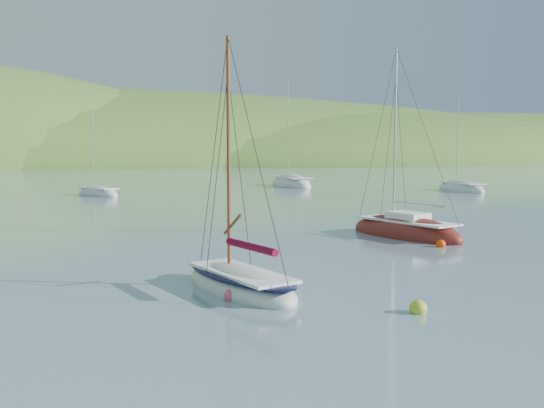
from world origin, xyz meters
name	(u,v)px	position (x,y,z in m)	size (l,w,h in m)	color
ground	(329,303)	(0.00, 0.00, 0.00)	(700.00, 700.00, 0.00)	slate
shoreline_hills	(21,164)	(-9.66, 172.42, 0.00)	(690.00, 135.00, 56.00)	#3C732C
daysailer_white	(240,284)	(-1.93, 2.52, 0.21)	(3.21, 6.02, 8.78)	white
sloop_red	(405,233)	(9.98, 10.63, 0.21)	(4.02, 7.50, 10.55)	maroon
distant_sloop_a	(98,194)	(-1.85, 45.14, 0.16)	(4.54, 6.55, 8.85)	white
distant_sloop_b	(291,185)	(21.35, 51.08, 0.22)	(3.98, 9.89, 13.85)	white
distant_sloop_d	(461,189)	(34.94, 36.73, 0.18)	(3.45, 7.82, 10.83)	white
mooring_buoys	(278,274)	(0.00, 3.91, 0.12)	(19.78, 12.87, 0.49)	gold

